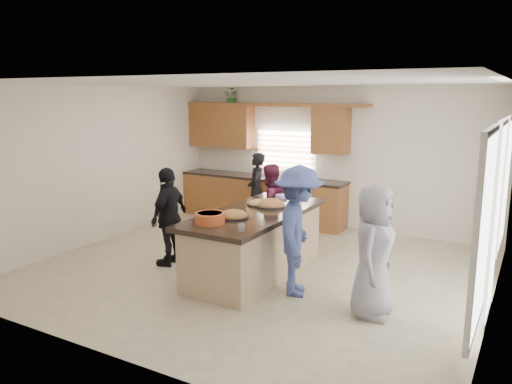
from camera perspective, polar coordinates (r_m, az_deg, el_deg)
The scene contains 18 objects.
floor at distance 7.76m, azimuth 0.15°, elevation -8.79°, with size 6.50×6.50×0.00m, color beige.
room_shell at distance 7.33m, azimuth 0.16°, elevation 5.33°, with size 6.52×6.02×2.81m.
back_cabinetry at distance 10.54m, azimuth 0.51°, elevation 1.67°, with size 4.08×0.66×2.46m.
right_wall_glazing at distance 6.36m, azimuth 25.66°, elevation -1.77°, with size 0.06×4.00×2.25m.
island at distance 7.45m, azimuth -0.08°, elevation -5.97°, with size 1.16×2.70×0.95m.
platter_front at distance 6.94m, azimuth -2.60°, elevation -2.76°, with size 0.44×0.44×0.18m.
platter_mid at distance 7.62m, azimuth 1.69°, elevation -1.49°, with size 0.47×0.47×0.19m.
platter_back at distance 7.71m, azimuth 0.26°, elevation -1.35°, with size 0.34×0.34×0.14m.
salad_bowl at distance 6.66m, azimuth -5.29°, elevation -2.92°, with size 0.40×0.40×0.15m.
clear_cup at distance 6.27m, azimuth -1.64°, elevation -4.07°, with size 0.09×0.09×0.10m, color white.
plate_stack at distance 8.27m, azimuth 2.88°, elevation -0.50°, with size 0.20×0.20×0.06m, color #C098DE.
flower_vase at distance 8.21m, azimuth 4.92°, elevation 0.85°, with size 0.14×0.14×0.42m.
potted_plant at distance 10.85m, azimuth -2.74°, elevation 10.84°, with size 0.34×0.30×0.38m, color #338035.
woman_left_back at distance 10.07m, azimuth 0.05°, elevation 0.28°, with size 0.54×0.36×1.49m, color black.
woman_left_mid at distance 8.64m, azimuth 1.52°, elevation -1.62°, with size 0.72×0.56×1.47m, color #5C1B34.
woman_left_front at distance 7.88m, azimuth -9.89°, elevation -2.77°, with size 0.91×0.38×1.54m, color black.
woman_right_back at distance 6.61m, azimuth 4.86°, elevation -4.45°, with size 1.12×0.65×1.74m, color #3F4C8B.
woman_right_front at distance 6.11m, azimuth 13.27°, elevation -6.63°, with size 0.79×0.51×1.62m, color gray.
Camera 1 is at (3.58, -6.35, 2.64)m, focal length 35.00 mm.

